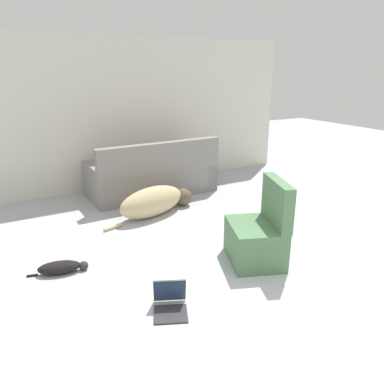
% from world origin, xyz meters
% --- Properties ---
extents(ground_plane, '(20.00, 20.00, 0.00)m').
position_xyz_m(ground_plane, '(0.00, 0.00, 0.00)').
color(ground_plane, '#ADB2B7').
extents(wall_back, '(6.94, 0.06, 2.55)m').
position_xyz_m(wall_back, '(0.00, 4.49, 1.27)').
color(wall_back, beige).
rests_on(wall_back, ground_plane).
extents(couch, '(2.09, 0.95, 0.93)m').
position_xyz_m(couch, '(0.43, 3.80, 0.29)').
color(couch, gray).
rests_on(couch, ground_plane).
extents(dog, '(1.54, 0.66, 0.43)m').
position_xyz_m(dog, '(0.08, 2.91, 0.21)').
color(dog, tan).
rests_on(dog, ground_plane).
extents(cat, '(0.61, 0.28, 0.13)m').
position_xyz_m(cat, '(-1.45, 1.89, 0.06)').
color(cat, black).
rests_on(cat, ground_plane).
extents(laptop_open, '(0.40, 0.43, 0.26)m').
position_xyz_m(laptop_open, '(-0.72, 0.79, 0.08)').
color(laptop_open, '#2D2D33').
rests_on(laptop_open, ground_plane).
extents(side_chair, '(0.76, 0.82, 0.92)m').
position_xyz_m(side_chair, '(0.52, 1.10, 0.31)').
color(side_chair, '#4C754C').
rests_on(side_chair, ground_plane).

